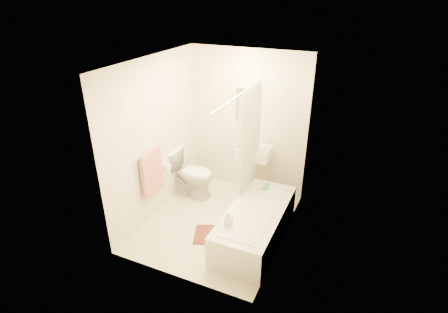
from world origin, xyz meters
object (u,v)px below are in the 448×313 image
at_px(bathtub, 255,224).
at_px(bath_mat, 215,235).
at_px(toilet, 190,173).
at_px(soap_bottle, 228,219).
at_px(sink, 254,170).

bearing_deg(bathtub, bath_mat, -160.71).
relative_size(bathtub, bath_mat, 2.89).
distance_m(toilet, soap_bottle, 1.63).
relative_size(sink, bath_mat, 1.71).
height_order(bathtub, soap_bottle, soap_bottle).
bearing_deg(bath_mat, soap_bottle, -39.35).
distance_m(sink, bath_mat, 1.34).
bearing_deg(toilet, bathtub, -116.16).
height_order(sink, bathtub, sink).
distance_m(toilet, sink, 1.07).
xyz_separation_m(toilet, sink, (0.99, 0.40, 0.09)).
relative_size(toilet, soap_bottle, 3.99).
xyz_separation_m(bathtub, bath_mat, (-0.54, -0.19, -0.22)).
distance_m(bathtub, soap_bottle, 0.61).
height_order(bath_mat, soap_bottle, soap_bottle).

